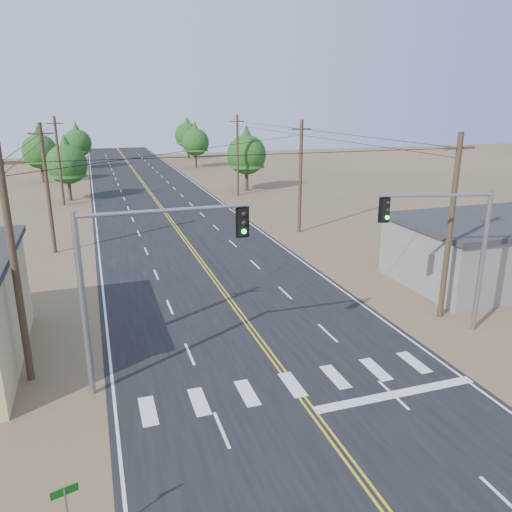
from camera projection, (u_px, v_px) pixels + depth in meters
name	position (u px, v px, depth m)	size (l,w,h in m)	color
road	(191.00, 247.00, 40.96)	(15.00, 200.00, 0.02)	black
building_right	(510.00, 249.00, 33.38)	(15.00, 8.00, 4.00)	gray
utility_pole_left_near	(15.00, 266.00, 19.97)	(1.80, 0.30, 10.00)	#4C3826
utility_pole_left_mid	(47.00, 188.00, 38.12)	(1.80, 0.30, 10.00)	#4C3826
utility_pole_left_far	(59.00, 161.00, 56.27)	(1.80, 0.30, 10.00)	#4C3826
utility_pole_right_near	(450.00, 227.00, 26.28)	(1.80, 0.30, 10.00)	#4C3826
utility_pole_right_mid	(300.00, 176.00, 44.43)	(1.80, 0.30, 10.00)	#4C3826
utility_pole_right_far	(238.00, 155.00, 62.57)	(1.80, 0.30, 10.00)	#4C3826
signal_mast_left	(134.00, 268.00, 19.49)	(6.91, 0.45, 7.60)	gray
signal_mast_right	(454.00, 240.00, 24.54)	(5.49, 1.54, 7.35)	gray
street_sign	(67.00, 512.00, 12.52)	(0.66, 0.22, 2.29)	gray
tree_left_near	(66.00, 160.00, 59.44)	(4.77, 4.77, 7.96)	#3F2D1E
tree_left_mid	(39.00, 148.00, 72.76)	(4.98, 4.98, 8.31)	#3F2D1E
tree_left_far	(77.00, 140.00, 88.69)	(4.91, 4.91, 8.19)	#3F2D1E
tree_right_near	(247.00, 151.00, 66.09)	(5.21, 5.21, 8.69)	#3F2D1E
tree_right_mid	(195.00, 139.00, 90.41)	(4.96, 4.96, 8.27)	#3F2D1E
tree_right_far	(188.00, 133.00, 104.57)	(5.29, 5.29, 8.81)	#3F2D1E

